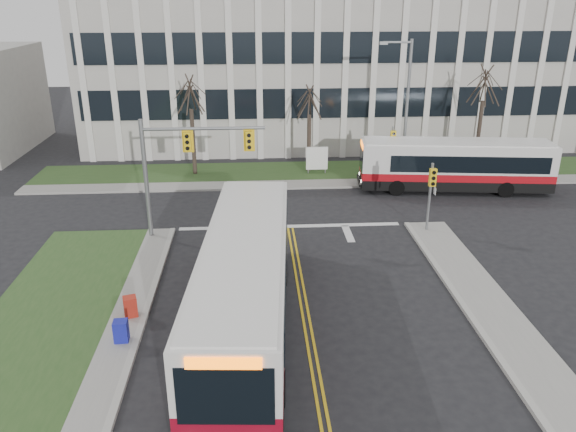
{
  "coord_description": "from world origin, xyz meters",
  "views": [
    {
      "loc": [
        -1.92,
        -19.97,
        11.77
      ],
      "look_at": [
        -0.33,
        4.71,
        2.0
      ],
      "focal_mm": 35.0,
      "sensor_mm": 36.0,
      "label": 1
    }
  ],
  "objects_px": {
    "bus_main": "(246,285)",
    "newspaper_box_red": "(131,308)",
    "streetlight": "(405,103)",
    "directory_sign": "(317,159)",
    "bus_cross": "(455,167)",
    "newspaper_box_blue": "(121,333)"
  },
  "relations": [
    {
      "from": "bus_main",
      "to": "newspaper_box_red",
      "type": "distance_m",
      "value": 4.78
    },
    {
      "from": "streetlight",
      "to": "directory_sign",
      "type": "height_order",
      "value": "streetlight"
    },
    {
      "from": "streetlight",
      "to": "bus_main",
      "type": "distance_m",
      "value": 20.89
    },
    {
      "from": "streetlight",
      "to": "bus_cross",
      "type": "relative_size",
      "value": 0.77
    },
    {
      "from": "newspaper_box_blue",
      "to": "streetlight",
      "type": "bearing_deg",
      "value": 49.05
    },
    {
      "from": "bus_main",
      "to": "newspaper_box_red",
      "type": "relative_size",
      "value": 14.22
    },
    {
      "from": "bus_cross",
      "to": "newspaper_box_red",
      "type": "xyz_separation_m",
      "value": [
        -17.7,
        -14.37,
        -1.11
      ]
    },
    {
      "from": "streetlight",
      "to": "newspaper_box_blue",
      "type": "height_order",
      "value": "streetlight"
    },
    {
      "from": "streetlight",
      "to": "newspaper_box_red",
      "type": "bearing_deg",
      "value": -131.21
    },
    {
      "from": "directory_sign",
      "to": "newspaper_box_blue",
      "type": "distance_m",
      "value": 22.01
    },
    {
      "from": "streetlight",
      "to": "bus_main",
      "type": "xyz_separation_m",
      "value": [
        -10.33,
        -17.84,
        -3.39
      ]
    },
    {
      "from": "bus_cross",
      "to": "newspaper_box_blue",
      "type": "height_order",
      "value": "bus_cross"
    },
    {
      "from": "bus_cross",
      "to": "streetlight",
      "type": "bearing_deg",
      "value": -125.28
    },
    {
      "from": "bus_cross",
      "to": "newspaper_box_red",
      "type": "relative_size",
      "value": 12.51
    },
    {
      "from": "directory_sign",
      "to": "bus_cross",
      "type": "xyz_separation_m",
      "value": [
        8.4,
        -3.87,
        0.41
      ]
    },
    {
      "from": "newspaper_box_red",
      "to": "directory_sign",
      "type": "bearing_deg",
      "value": 46.3
    },
    {
      "from": "bus_cross",
      "to": "newspaper_box_red",
      "type": "height_order",
      "value": "bus_cross"
    },
    {
      "from": "newspaper_box_blue",
      "to": "directory_sign",
      "type": "bearing_deg",
      "value": 62.55
    },
    {
      "from": "directory_sign",
      "to": "bus_cross",
      "type": "relative_size",
      "value": 0.17
    },
    {
      "from": "streetlight",
      "to": "newspaper_box_red",
      "type": "height_order",
      "value": "streetlight"
    },
    {
      "from": "newspaper_box_red",
      "to": "streetlight",
      "type": "bearing_deg",
      "value": 32.11
    },
    {
      "from": "bus_main",
      "to": "newspaper_box_blue",
      "type": "relative_size",
      "value": 14.22
    }
  ]
}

